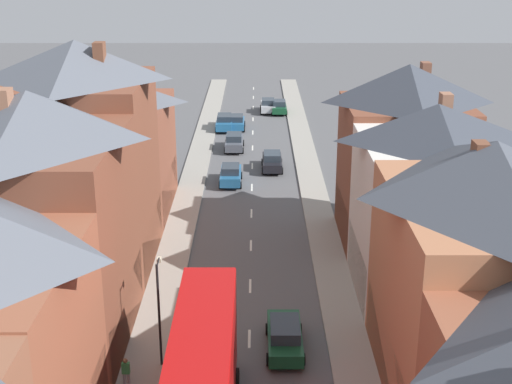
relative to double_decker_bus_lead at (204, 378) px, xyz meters
The scene contains 16 objects.
pavement_left 27.97m from the double_decker_bus_lead, 96.79° to the left, with size 2.20×104.00×0.14m, color gray.
pavement_right 28.62m from the double_decker_bus_lead, 75.96° to the left, with size 2.20×104.00×0.14m, color gray.
centre_line_dashes 25.85m from the double_decker_bus_lead, 85.96° to the left, with size 0.14×97.80×0.01m.
terrace_row_left 10.19m from the double_decker_bus_lead, 150.29° to the left, with size 8.00×53.46×14.19m.
terrace_row_right 12.48m from the double_decker_bus_lead, ahead, with size 8.00×46.08×12.52m.
double_decker_bus_lead is the anchor object (origin of this frame).
car_near_blue 59.28m from the double_decker_bus_lead, 86.51° to the left, with size 1.90×4.10×1.65m.
car_near_silver 43.01m from the double_decker_bus_lead, 89.99° to the left, with size 1.90×4.38×1.67m.
car_parked_left_a 51.02m from the double_decker_bus_lead, 89.99° to the left, with size 1.90×3.91×1.62m.
car_parked_right_a 50.93m from the double_decker_bus_lead, 91.45° to the left, with size 1.90×4.58×1.71m.
car_mid_black 36.73m from the double_decker_bus_lead, 84.35° to the left, with size 1.90×4.33×1.65m.
car_parked_left_b 7.78m from the double_decker_bus_lead, 61.29° to the left, with size 1.90×4.57×1.61m.
car_mid_white 32.65m from the double_decker_bus_lead, 89.98° to the left, with size 1.90×4.17×1.68m.
car_far_grey 58.85m from the double_decker_bus_lead, 85.21° to the left, with size 1.90×4.05×1.60m.
pedestrian_near_right 5.18m from the double_decker_bus_lead, 141.02° to the left, with size 0.36×0.22×1.61m.
street_lamp 5.76m from the double_decker_bus_lead, 115.12° to the left, with size 0.20×1.12×5.50m.
Camera 1 is at (0.35, -14.43, 19.68)m, focal length 50.00 mm.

